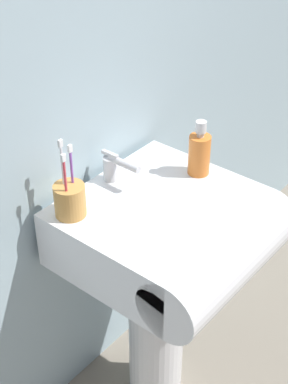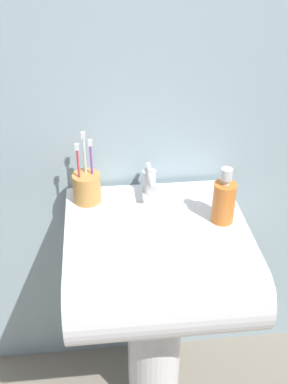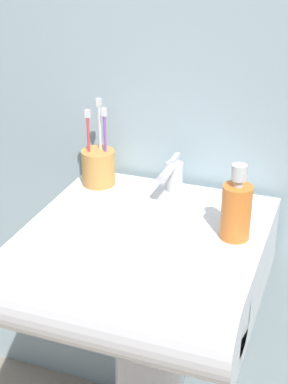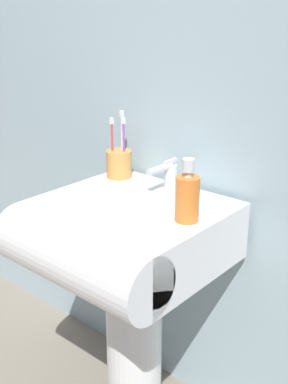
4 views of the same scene
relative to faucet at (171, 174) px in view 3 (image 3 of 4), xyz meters
name	(u,v)px [view 3 (image 3 of 4)]	position (x,y,z in m)	size (l,w,h in m)	color
wall_back	(190,18)	(0.00, 0.10, 0.36)	(5.00, 0.05, 2.40)	#9EB7C1
sink_pedestal	(150,383)	(0.00, -0.16, -0.53)	(0.18, 0.18, 0.62)	white
sink_basin	(141,269)	(0.00, -0.22, -0.14)	(0.52, 0.53, 0.17)	white
faucet	(171,174)	(0.00, 0.00, 0.00)	(0.04, 0.13, 0.09)	silver
toothbrush_cup	(98,166)	(-0.19, -0.02, 0.00)	(0.08, 0.08, 0.22)	#D19347
soap_bottle	(236,209)	(0.20, -0.16, 0.02)	(0.06, 0.06, 0.17)	orange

